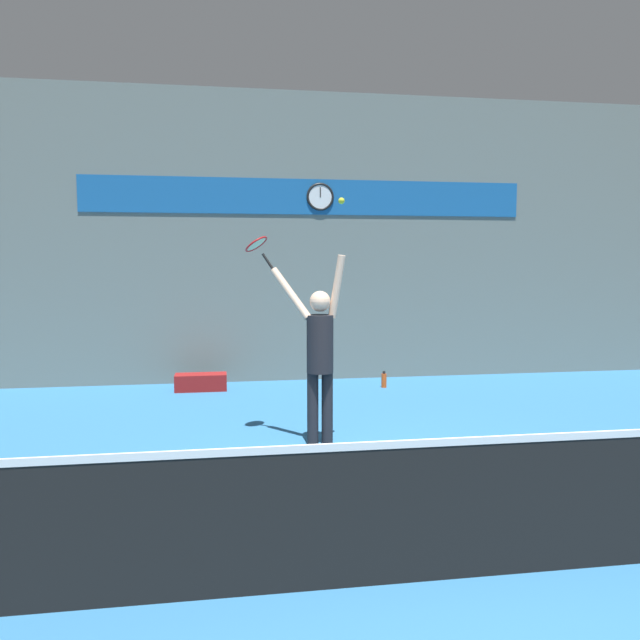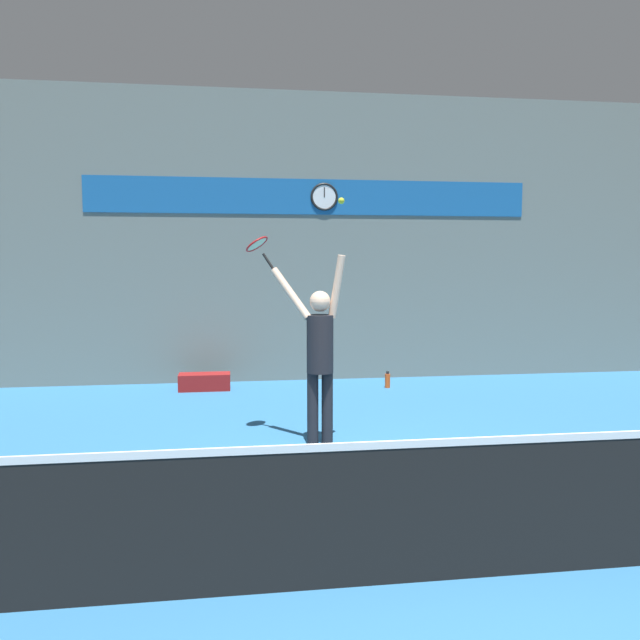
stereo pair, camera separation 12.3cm
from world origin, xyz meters
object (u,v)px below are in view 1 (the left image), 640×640
Objects in this scene: tennis_racket at (257,246)px; water_bottle at (384,380)px; tennis_ball at (341,201)px; tennis_player at (319,350)px; equipment_bag at (201,382)px; scoreboard_clock at (320,197)px.

tennis_racket is 1.45× the size of water_bottle.
tennis_player is at bearing 149.21° from tennis_ball.
equipment_bag is (-1.66, 3.43, -2.62)m from tennis_ball.
tennis_player is 1.68m from tennis_ball.
tennis_racket reaches higher than water_bottle.
equipment_bag is at bearing 113.54° from tennis_player.
tennis_player is 5.43× the size of tennis_racket.
tennis_player is at bearing -66.46° from equipment_bag.
equipment_bag is at bearing -163.57° from scoreboard_clock.
water_bottle reaches higher than equipment_bag.
tennis_ball is at bearing -30.07° from tennis_racket.
tennis_player is at bearing -117.25° from water_bottle.
tennis_ball is 0.26× the size of water_bottle.
scoreboard_clock reaches higher than equipment_bag.
tennis_racket is at bearing -75.19° from equipment_bag.
scoreboard_clock is 0.58× the size of equipment_bag.
tennis_ball is (0.22, -0.13, 1.66)m from tennis_player.
equipment_bag is (-1.44, 3.30, -0.96)m from tennis_player.
tennis_ball reaches higher than tennis_player.
tennis_player is (-0.63, -3.91, -2.12)m from scoreboard_clock.
tennis_racket is at bearing 150.17° from tennis_player.
tennis_player is at bearing -99.18° from scoreboard_clock.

